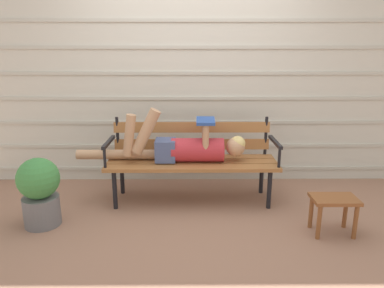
# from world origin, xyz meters

# --- Properties ---
(ground_plane) EXTENTS (12.00, 12.00, 0.00)m
(ground_plane) POSITION_xyz_m (0.00, 0.00, 0.00)
(ground_plane) COLOR #936B56
(house_siding) EXTENTS (5.13, 0.08, 2.52)m
(house_siding) POSITION_xyz_m (0.00, 0.81, 1.26)
(house_siding) COLOR beige
(house_siding) RESTS_ON ground
(park_bench) EXTENTS (1.71, 0.52, 0.83)m
(park_bench) POSITION_xyz_m (0.00, 0.24, 0.46)
(park_bench) COLOR #9E6638
(park_bench) RESTS_ON ground
(reclining_person) EXTENTS (1.71, 0.26, 0.56)m
(reclining_person) POSITION_xyz_m (-0.09, 0.17, 0.58)
(reclining_person) COLOR #B72D38
(footstool) EXTENTS (0.38, 0.24, 0.33)m
(footstool) POSITION_xyz_m (1.19, -0.52, 0.25)
(footstool) COLOR brown
(footstool) RESTS_ON ground
(potted_plant) EXTENTS (0.36, 0.36, 0.62)m
(potted_plant) POSITION_xyz_m (-1.34, -0.35, 0.33)
(potted_plant) COLOR slate
(potted_plant) RESTS_ON ground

